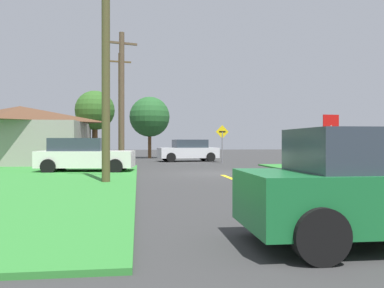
# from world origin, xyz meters

# --- Properties ---
(ground_plane) EXTENTS (120.00, 120.00, 0.00)m
(ground_plane) POSITION_xyz_m (0.00, 0.00, 0.00)
(ground_plane) COLOR #353535
(lane_stripe_center) EXTENTS (0.20, 14.00, 0.01)m
(lane_stripe_center) POSITION_xyz_m (0.00, -8.00, 0.01)
(lane_stripe_center) COLOR yellow
(lane_stripe_center) RESTS_ON ground
(stop_sign) EXTENTS (0.80, 0.13, 2.69)m
(stop_sign) POSITION_xyz_m (5.08, -0.74, 1.91)
(stop_sign) COLOR #9EA0A8
(stop_sign) RESTS_ON ground
(car_on_crossroad) EXTENTS (2.79, 4.50, 1.62)m
(car_on_crossroad) POSITION_xyz_m (7.54, 3.92, 0.81)
(car_on_crossroad) COLOR #196B33
(car_on_crossroad) RESTS_ON ground
(parked_car_near_building) EXTENTS (4.54, 2.44, 1.62)m
(parked_car_near_building) POSITION_xyz_m (-6.13, 1.32, 0.81)
(parked_car_near_building) COLOR white
(parked_car_near_building) RESTS_ON ground
(car_approaching_junction) EXTENTS (4.59, 2.53, 1.62)m
(car_approaching_junction) POSITION_xyz_m (0.11, 11.97, 0.81)
(car_approaching_junction) COLOR silver
(car_approaching_junction) RESTS_ON ground
(utility_pole_near) EXTENTS (1.76, 0.64, 8.29)m
(utility_pole_near) POSITION_xyz_m (-4.71, -4.17, 4.27)
(utility_pole_near) COLOR brown
(utility_pole_near) RESTS_ON ground
(utility_pole_mid) EXTENTS (1.76, 0.61, 7.73)m
(utility_pole_mid) POSITION_xyz_m (-4.55, 5.44, 3.98)
(utility_pole_mid) COLOR brown
(utility_pole_mid) RESTS_ON ground
(utility_pole_far) EXTENTS (1.79, 0.43, 8.59)m
(utility_pole_far) POSITION_xyz_m (-5.07, 15.05, 4.45)
(utility_pole_far) COLOR brown
(utility_pole_far) RESTS_ON ground
(direction_sign) EXTENTS (0.90, 0.10, 2.59)m
(direction_sign) POSITION_xyz_m (2.04, 8.88, 1.61)
(direction_sign) COLOR slate
(direction_sign) RESTS_ON ground
(oak_tree_left) EXTENTS (3.56, 3.56, 5.47)m
(oak_tree_left) POSITION_xyz_m (-2.60, 18.19, 3.68)
(oak_tree_left) COLOR brown
(oak_tree_left) RESTS_ON ground
(pine_tree_center) EXTENTS (2.79, 2.79, 5.09)m
(pine_tree_center) POSITION_xyz_m (-6.67, 11.38, 3.65)
(pine_tree_center) COLOR brown
(pine_tree_center) RESTS_ON ground
(barn) EXTENTS (8.00, 6.53, 3.69)m
(barn) POSITION_xyz_m (-10.93, 8.39, 1.84)
(barn) COLOR gray
(barn) RESTS_ON ground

